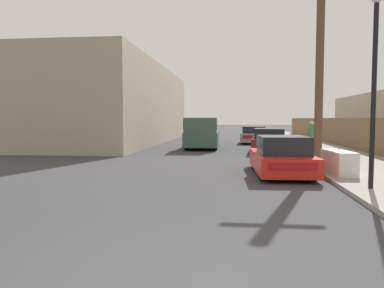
% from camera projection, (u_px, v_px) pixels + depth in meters
% --- Properties ---
extents(sidewalk_curb, '(4.20, 63.00, 0.12)m').
position_uv_depth(sidewalk_curb, '(303.00, 144.00, 26.70)').
color(sidewalk_curb, gray).
rests_on(sidewalk_curb, ground).
extents(discarded_fridge, '(0.73, 1.84, 0.76)m').
position_uv_depth(discarded_fridge, '(339.00, 162.00, 11.93)').
color(discarded_fridge, white).
rests_on(discarded_fridge, sidewalk_curb).
extents(parked_sports_car_red, '(1.93, 4.21, 1.31)m').
position_uv_depth(parked_sports_car_red, '(281.00, 157.00, 12.50)').
color(parked_sports_car_red, red).
rests_on(parked_sports_car_red, ground).
extents(car_parked_mid, '(2.16, 4.62, 1.34)m').
position_uv_depth(car_parked_mid, '(269.00, 141.00, 20.81)').
color(car_parked_mid, '#5B1E19').
rests_on(car_parked_mid, ground).
extents(car_parked_far, '(2.14, 4.41, 1.29)m').
position_uv_depth(car_parked_far, '(254.00, 135.00, 28.45)').
color(car_parked_far, gray).
rests_on(car_parked_far, ground).
extents(pickup_truck, '(2.14, 5.63, 1.92)m').
position_uv_depth(pickup_truck, '(202.00, 133.00, 23.31)').
color(pickup_truck, '#385647').
rests_on(pickup_truck, ground).
extents(utility_pole, '(1.80, 0.32, 7.91)m').
position_uv_depth(utility_pole, '(320.00, 60.00, 14.75)').
color(utility_pole, brown).
rests_on(utility_pole, sidewalk_curb).
extents(street_lamp, '(0.26, 0.26, 4.83)m').
position_uv_depth(street_lamp, '(374.00, 77.00, 9.26)').
color(street_lamp, black).
rests_on(street_lamp, sidewalk_curb).
extents(wooden_fence, '(0.08, 41.92, 1.79)m').
position_uv_depth(wooden_fence, '(342.00, 132.00, 23.82)').
color(wooden_fence, brown).
rests_on(wooden_fence, sidewalk_curb).
extents(building_left_block, '(7.00, 22.66, 5.88)m').
position_uv_depth(building_left_block, '(122.00, 105.00, 29.95)').
color(building_left_block, tan).
rests_on(building_left_block, ground).
extents(pedestrian, '(0.34, 0.34, 1.62)m').
position_uv_depth(pedestrian, '(312.00, 136.00, 19.49)').
color(pedestrian, '#282D42').
rests_on(pedestrian, sidewalk_curb).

